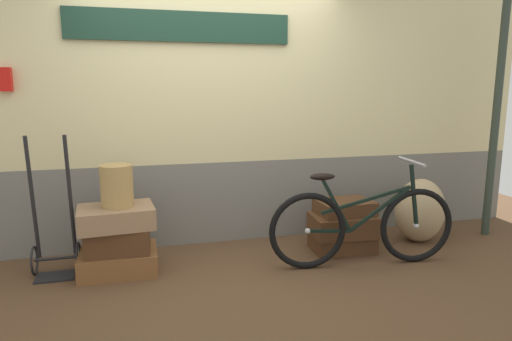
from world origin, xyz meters
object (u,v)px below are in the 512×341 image
object	(u,v)px
luggage_trolley	(55,240)
suitcase_5	(345,207)
burlap_sack	(420,210)
suitcase_2	(116,217)
suitcase_0	(119,261)
wicker_basket	(117,186)
suitcase_4	(342,225)
suitcase_3	(342,242)
suitcase_1	(118,239)
bicycle	(363,226)

from	to	relation	value
luggage_trolley	suitcase_5	bearing A→B (deg)	-2.35
burlap_sack	suitcase_2	bearing A→B (deg)	-178.90
suitcase_0	wicker_basket	size ratio (longest dim) A/B	1.82
suitcase_4	luggage_trolley	distance (m)	2.57
suitcase_4	wicker_basket	size ratio (longest dim) A/B	1.67
suitcase_2	luggage_trolley	xyz separation A→B (m)	(-0.51, 0.12, -0.20)
suitcase_0	suitcase_5	size ratio (longest dim) A/B	1.23
suitcase_3	suitcase_4	bearing A→B (deg)	-120.60
suitcase_4	luggage_trolley	world-z (taller)	luggage_trolley
suitcase_2	wicker_basket	distance (m)	0.26
wicker_basket	suitcase_1	bearing A→B (deg)	173.89
suitcase_0	burlap_sack	size ratio (longest dim) A/B	0.98
suitcase_0	suitcase_2	world-z (taller)	suitcase_2
suitcase_4	bicycle	bearing A→B (deg)	-82.83
suitcase_2	suitcase_3	bearing A→B (deg)	-4.59
suitcase_2	suitcase_3	world-z (taller)	suitcase_2
suitcase_5	bicycle	distance (m)	0.40
suitcase_5	burlap_sack	bearing A→B (deg)	1.34
suitcase_2	suitcase_4	xyz separation A→B (m)	(2.06, -0.02, -0.23)
suitcase_4	wicker_basket	distance (m)	2.10
suitcase_2	burlap_sack	bearing A→B (deg)	-3.85
suitcase_2	suitcase_3	size ratio (longest dim) A/B	1.06
suitcase_0	bicycle	world-z (taller)	bicycle
suitcase_0	suitcase_3	world-z (taller)	suitcase_0
suitcase_5	suitcase_0	bearing A→B (deg)	178.36
wicker_basket	suitcase_5	bearing A→B (deg)	0.18
suitcase_2	bicycle	distance (m)	2.12
bicycle	suitcase_1	bearing A→B (deg)	169.45
suitcase_3	luggage_trolley	world-z (taller)	luggage_trolley
suitcase_5	burlap_sack	size ratio (longest dim) A/B	0.80
suitcase_2	suitcase_5	size ratio (longest dim) A/B	1.18
suitcase_5	bicycle	xyz separation A→B (m)	(-0.01, -0.39, -0.07)
wicker_basket	luggage_trolley	size ratio (longest dim) A/B	0.30
suitcase_4	suitcase_5	world-z (taller)	suitcase_5
wicker_basket	burlap_sack	world-z (taller)	wicker_basket
suitcase_1	suitcase_5	distance (m)	2.09
wicker_basket	burlap_sack	bearing A→B (deg)	0.90
suitcase_0	luggage_trolley	world-z (taller)	luggage_trolley
suitcase_4	bicycle	size ratio (longest dim) A/B	0.35
bicycle	suitcase_0	bearing A→B (deg)	169.02
suitcase_0	bicycle	xyz separation A→B (m)	(2.08, -0.40, 0.27)
suitcase_5	wicker_basket	xyz separation A→B (m)	(-2.08, -0.01, 0.33)
suitcase_3	wicker_basket	xyz separation A→B (m)	(-2.06, -0.00, 0.67)
suitcase_4	luggage_trolley	xyz separation A→B (m)	(-2.57, 0.14, 0.03)
suitcase_1	luggage_trolley	xyz separation A→B (m)	(-0.52, 0.11, -0.00)
suitcase_0	luggage_trolley	distance (m)	0.56
suitcase_0	suitcase_3	size ratio (longest dim) A/B	1.11
suitcase_2	suitcase_4	size ratio (longest dim) A/B	1.04
suitcase_0	suitcase_2	size ratio (longest dim) A/B	1.05
suitcase_2	burlap_sack	size ratio (longest dim) A/B	0.94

